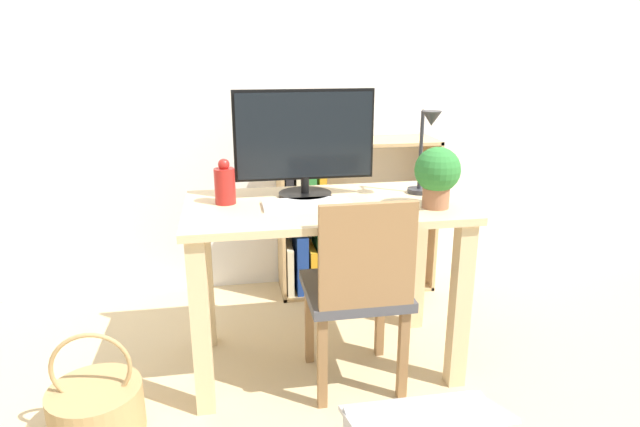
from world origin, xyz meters
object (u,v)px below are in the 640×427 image
(desk_lamp, at_px, (426,145))
(chair, at_px, (358,287))
(potted_plant, at_px, (437,174))
(monitor, at_px, (305,140))
(bookshelf, at_px, (328,225))
(basket, at_px, (97,408))
(keyboard, at_px, (307,204))
(vase, at_px, (225,184))

(desk_lamp, relative_size, chair, 0.44)
(potted_plant, bearing_deg, monitor, 151.96)
(potted_plant, bearing_deg, bookshelf, 106.88)
(monitor, bearing_deg, chair, -64.30)
(monitor, relative_size, desk_lamp, 1.61)
(bookshelf, bearing_deg, chair, -93.60)
(monitor, xyz_separation_m, basket, (-0.84, -0.44, -0.88))
(potted_plant, relative_size, chair, 0.29)
(keyboard, height_order, potted_plant, potted_plant)
(vase, height_order, bookshelf, vase)
(basket, bearing_deg, keyboard, 19.40)
(potted_plant, bearing_deg, vase, 166.08)
(potted_plant, height_order, chair, potted_plant)
(monitor, xyz_separation_m, desk_lamp, (0.50, -0.09, -0.02))
(bookshelf, bearing_deg, potted_plant, -73.12)
(desk_lamp, relative_size, basket, 0.90)
(vase, xyz_separation_m, bookshelf, (0.56, 0.68, -0.43))
(vase, bearing_deg, monitor, 9.32)
(bookshelf, bearing_deg, desk_lamp, -68.45)
(keyboard, xyz_separation_m, basket, (-0.82, -0.29, -0.65))
(vase, relative_size, basket, 0.46)
(bookshelf, xyz_separation_m, basket, (-1.06, -1.06, -0.29))
(potted_plant, bearing_deg, desk_lamp, 85.52)
(vase, distance_m, bookshelf, 0.98)
(desk_lamp, height_order, basket, desk_lamp)
(keyboard, xyz_separation_m, chair, (0.17, -0.19, -0.30))
(keyboard, relative_size, potted_plant, 1.46)
(potted_plant, height_order, bookshelf, potted_plant)
(monitor, height_order, basket, monitor)
(vase, bearing_deg, keyboard, -15.86)
(desk_lamp, bearing_deg, potted_plant, -94.48)
(basket, bearing_deg, bookshelf, 45.05)
(keyboard, height_order, desk_lamp, desk_lamp)
(basket, bearing_deg, monitor, 27.58)
(chair, distance_m, bookshelf, 0.96)
(desk_lamp, distance_m, chair, 0.66)
(potted_plant, xyz_separation_m, bookshelf, (-0.27, 0.88, -0.49))
(monitor, xyz_separation_m, potted_plant, (0.49, -0.26, -0.10))
(desk_lamp, bearing_deg, monitor, 169.86)
(potted_plant, distance_m, basket, 1.55)
(keyboard, distance_m, basket, 1.09)
(desk_lamp, relative_size, bookshelf, 0.42)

